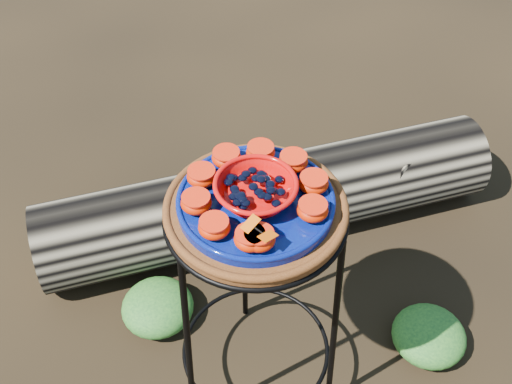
{
  "coord_description": "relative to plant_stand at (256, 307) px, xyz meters",
  "views": [
    {
      "loc": [
        -0.14,
        -0.92,
        1.73
      ],
      "look_at": [
        0.0,
        0.0,
        0.77
      ],
      "focal_mm": 45.0,
      "sensor_mm": 36.0,
      "label": 1
    }
  ],
  "objects": [
    {
      "name": "orange_half_7",
      "position": [
        -0.12,
        -0.01,
        0.42
      ],
      "size": [
        0.06,
        0.06,
        0.04
      ],
      "primitive_type": "ellipsoid",
      "color": "#B31100",
      "rests_on": "cobalt_plate"
    },
    {
      "name": "orange_half_2",
      "position": [
        0.12,
        0.01,
        0.42
      ],
      "size": [
        0.06,
        0.06,
        0.04
      ],
      "primitive_type": "ellipsoid",
      "color": "#B31100",
      "rests_on": "cobalt_plate"
    },
    {
      "name": "butterfly",
      "position": [
        -0.01,
        -0.12,
        0.45
      ],
      "size": [
        0.1,
        0.09,
        0.01
      ],
      "primitive_type": null,
      "rotation": [
        0.0,
        0.0,
        0.67
      ],
      "color": "#D55006",
      "rests_on": "orange_half_0"
    },
    {
      "name": "orange_half_5",
      "position": [
        -0.05,
        0.12,
        0.42
      ],
      "size": [
        0.06,
        0.06,
        0.04
      ],
      "primitive_type": "ellipsoid",
      "color": "#B31100",
      "rests_on": "cobalt_plate"
    },
    {
      "name": "orange_half_4",
      "position": [
        0.03,
        0.12,
        0.42
      ],
      "size": [
        0.06,
        0.06,
        0.04
      ],
      "primitive_type": "ellipsoid",
      "color": "#B31100",
      "rests_on": "cobalt_plate"
    },
    {
      "name": "orange_half_3",
      "position": [
        0.1,
        0.08,
        0.42
      ],
      "size": [
        0.06,
        0.06,
        0.04
      ],
      "primitive_type": "ellipsoid",
      "color": "#B31100",
      "rests_on": "cobalt_plate"
    },
    {
      "name": "foliage_left",
      "position": [
        -0.27,
        0.25,
        -0.29
      ],
      "size": [
        0.22,
        0.22,
        0.11
      ],
      "primitive_type": "ellipsoid",
      "color": "#16401A",
      "rests_on": "ground"
    },
    {
      "name": "driftwood_log",
      "position": [
        0.13,
        0.56,
        -0.21
      ],
      "size": [
        1.58,
        0.62,
        0.29
      ],
      "primitive_type": null,
      "rotation": [
        0.0,
        0.0,
        0.14
      ],
      "color": "black",
      "rests_on": "ground"
    },
    {
      "name": "foliage_right",
      "position": [
        0.53,
        0.02,
        -0.29
      ],
      "size": [
        0.22,
        0.22,
        0.11
      ],
      "primitive_type": "ellipsoid",
      "color": "#16401A",
      "rests_on": "ground"
    },
    {
      "name": "orange_half_0",
      "position": [
        -0.01,
        -0.12,
        0.42
      ],
      "size": [
        0.06,
        0.06,
        0.04
      ],
      "primitive_type": "ellipsoid",
      "color": "#B31100",
      "rests_on": "cobalt_plate"
    },
    {
      "name": "cobalt_plate",
      "position": [
        0.0,
        0.0,
        0.39
      ],
      "size": [
        0.33,
        0.33,
        0.02
      ],
      "primitive_type": "cylinder",
      "color": "#040442",
      "rests_on": "terracotta_saucer"
    },
    {
      "name": "plant_stand",
      "position": [
        0.0,
        0.0,
        0.0
      ],
      "size": [
        0.44,
        0.44,
        0.7
      ],
      "primitive_type": null,
      "color": "black",
      "rests_on": "ground"
    },
    {
      "name": "orange_half_6",
      "position": [
        -0.11,
        0.07,
        0.42
      ],
      "size": [
        0.06,
        0.06,
        0.04
      ],
      "primitive_type": "ellipsoid",
      "color": "#B31100",
      "rests_on": "cobalt_plate"
    },
    {
      "name": "ground",
      "position": [
        0.0,
        0.0,
        -0.35
      ],
      "size": [
        60.0,
        60.0,
        0.0
      ],
      "primitive_type": "plane",
      "color": "black"
    },
    {
      "name": "orange_half_8",
      "position": [
        -0.1,
        -0.08,
        0.42
      ],
      "size": [
        0.06,
        0.06,
        0.04
      ],
      "primitive_type": "ellipsoid",
      "color": "#B31100",
      "rests_on": "cobalt_plate"
    },
    {
      "name": "terracotta_saucer",
      "position": [
        0.0,
        0.0,
        0.37
      ],
      "size": [
        0.39,
        0.39,
        0.03
      ],
      "primitive_type": "cylinder",
      "color": "#3D1B06",
      "rests_on": "plant_stand"
    },
    {
      "name": "orange_half_9",
      "position": [
        -0.03,
        -0.12,
        0.42
      ],
      "size": [
        0.06,
        0.06,
        0.04
      ],
      "primitive_type": "ellipsoid",
      "color": "#B31100",
      "rests_on": "cobalt_plate"
    },
    {
      "name": "foliage_back",
      "position": [
        -0.05,
        0.5,
        -0.28
      ],
      "size": [
        0.27,
        0.27,
        0.13
      ],
      "primitive_type": "ellipsoid",
      "color": "#16401A",
      "rests_on": "ground"
    },
    {
      "name": "red_bowl",
      "position": [
        0.0,
        0.0,
        0.43
      ],
      "size": [
        0.17,
        0.17,
        0.05
      ],
      "primitive_type": null,
      "color": "red",
      "rests_on": "cobalt_plate"
    },
    {
      "name": "orange_half_1",
      "position": [
        0.11,
        -0.07,
        0.42
      ],
      "size": [
        0.06,
        0.06,
        0.04
      ],
      "primitive_type": "ellipsoid",
      "color": "#B31100",
      "rests_on": "cobalt_plate"
    },
    {
      "name": "glass_gems",
      "position": [
        0.0,
        0.0,
        0.46
      ],
      "size": [
        0.13,
        0.13,
        0.02
      ],
      "primitive_type": null,
      "color": "black",
      "rests_on": "red_bowl"
    }
  ]
}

